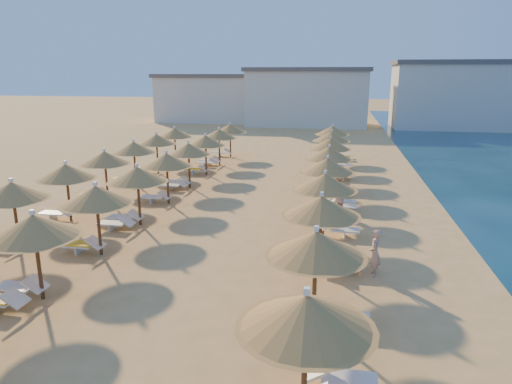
% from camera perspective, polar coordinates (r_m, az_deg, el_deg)
% --- Properties ---
extents(ground, '(220.00, 220.00, 0.00)m').
position_cam_1_polar(ground, '(17.83, -5.43, -7.11)').
color(ground, '#E3A563').
rests_on(ground, ground).
extents(hotel_blocks, '(46.96, 11.47, 8.10)m').
position_cam_1_polar(hotel_blocks, '(61.10, 9.19, 11.73)').
color(hotel_blocks, beige).
rests_on(hotel_blocks, ground).
extents(parasol_row_east, '(2.69, 37.87, 2.80)m').
position_cam_1_polar(parasol_row_east, '(18.70, 8.60, 1.10)').
color(parasol_row_east, brown).
rests_on(parasol_row_east, ground).
extents(parasol_row_west, '(2.69, 37.87, 2.80)m').
position_cam_1_polar(parasol_row_west, '(20.55, -14.62, 2.01)').
color(parasol_row_west, brown).
rests_on(parasol_row_west, ground).
extents(parasol_row_inland, '(2.69, 27.31, 2.80)m').
position_cam_1_polar(parasol_row_inland, '(23.64, -20.39, 3.17)').
color(parasol_row_inland, brown).
rests_on(parasol_row_inland, ground).
extents(loungers, '(14.49, 36.68, 0.66)m').
position_cam_1_polar(loungers, '(20.37, -7.39, -3.34)').
color(loungers, silver).
rests_on(loungers, ground).
extents(beachgoer_a, '(0.46, 0.63, 1.61)m').
position_cam_1_polar(beachgoer_a, '(15.78, 14.62, -7.36)').
color(beachgoer_a, tan).
rests_on(beachgoer_a, ground).
extents(beachgoer_c, '(0.77, 1.01, 1.60)m').
position_cam_1_polar(beachgoer_c, '(26.62, 8.38, 1.92)').
color(beachgoer_c, tan).
rests_on(beachgoer_c, ground).
extents(beachgoer_b, '(0.81, 0.95, 1.73)m').
position_cam_1_polar(beachgoer_b, '(21.89, 10.17, -0.76)').
color(beachgoer_b, tan).
rests_on(beachgoer_b, ground).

